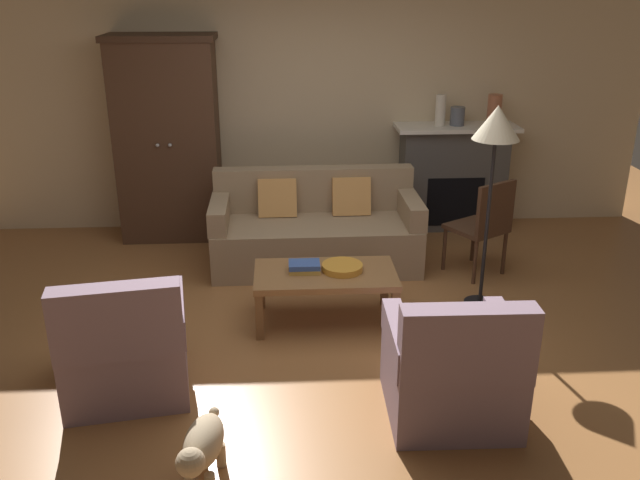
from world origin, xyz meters
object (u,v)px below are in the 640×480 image
(fruit_bowl, at_px, (342,267))
(mantel_vase_slate, at_px, (457,116))
(armoire, at_px, (168,139))
(side_chair_wooden, at_px, (484,222))
(armchair_near_right, at_px, (453,372))
(book_stack, at_px, (305,267))
(coffee_table, at_px, (325,278))
(dog, at_px, (202,446))
(mantel_vase_cream, at_px, (440,110))
(floor_lamp, at_px, (496,135))
(fireplace, at_px, (452,176))
(mantel_vase_terracotta, at_px, (494,110))
(couch, at_px, (315,231))
(armchair_near_left, at_px, (125,349))

(fruit_bowl, distance_m, mantel_vase_slate, 2.56)
(armoire, bearing_deg, side_chair_wooden, -22.34)
(fruit_bowl, xyz_separation_m, side_chair_wooden, (1.34, 0.77, 0.07))
(mantel_vase_slate, bearing_deg, armchair_near_right, -103.55)
(fruit_bowl, relative_size, book_stack, 1.29)
(armoire, height_order, armchair_near_right, armoire)
(fruit_bowl, relative_size, mantel_vase_slate, 1.69)
(coffee_table, relative_size, dog, 1.93)
(mantel_vase_cream, height_order, mantel_vase_slate, mantel_vase_cream)
(side_chair_wooden, distance_m, floor_lamp, 1.11)
(fireplace, height_order, mantel_vase_terracotta, mantel_vase_terracotta)
(coffee_table, distance_m, floor_lamp, 1.70)
(coffee_table, bearing_deg, couch, 90.74)
(fruit_bowl, xyz_separation_m, floor_lamp, (1.17, 0.18, 0.99))
(armchair_near_left, bearing_deg, book_stack, 37.80)
(mantel_vase_slate, relative_size, floor_lamp, 0.11)
(mantel_vase_terracotta, height_order, dog, mantel_vase_terracotta)
(coffee_table, xyz_separation_m, floor_lamp, (1.30, 0.20, 1.07))
(book_stack, relative_size, dog, 0.43)
(mantel_vase_cream, relative_size, mantel_vase_slate, 1.67)
(coffee_table, relative_size, side_chair_wooden, 1.22)
(fireplace, relative_size, side_chair_wooden, 1.40)
(armoire, height_order, fruit_bowl, armoire)
(armchair_near_left, height_order, floor_lamp, floor_lamp)
(book_stack, xyz_separation_m, dog, (-0.61, -1.83, -0.21))
(fireplace, xyz_separation_m, armchair_near_right, (-0.81, -3.36, -0.25))
(book_stack, xyz_separation_m, side_chair_wooden, (1.63, 0.77, 0.05))
(armchair_near_left, height_order, armchair_near_right, same)
(mantel_vase_slate, height_order, armchair_near_left, mantel_vase_slate)
(book_stack, distance_m, mantel_vase_slate, 2.73)
(mantel_vase_slate, distance_m, dog, 4.58)
(armoire, bearing_deg, mantel_vase_slate, 1.17)
(fireplace, bearing_deg, side_chair_wooden, -90.99)
(armchair_near_left, bearing_deg, mantel_vase_cream, 47.94)
(mantel_vase_slate, bearing_deg, armchair_near_left, -133.92)
(fireplace, relative_size, armchair_near_right, 1.43)
(fireplace, bearing_deg, coffee_table, -125.80)
(coffee_table, xyz_separation_m, mantel_vase_terracotta, (1.88, 2.06, 0.91))
(armoire, distance_m, floor_lamp, 3.32)
(mantel_vase_cream, bearing_deg, couch, -146.21)
(coffee_table, height_order, side_chair_wooden, side_chair_wooden)
(mantel_vase_slate, distance_m, side_chair_wooden, 1.45)
(armchair_near_left, height_order, side_chair_wooden, side_chair_wooden)
(fruit_bowl, xyz_separation_m, armchair_near_right, (0.56, -1.31, -0.13))
(fruit_bowl, bearing_deg, mantel_vase_terracotta, 49.39)
(armchair_near_left, bearing_deg, armoire, 92.04)
(couch, distance_m, dog, 3.07)
(fireplace, relative_size, book_stack, 5.09)
(fireplace, xyz_separation_m, book_stack, (-1.65, -2.05, -0.11))
(fruit_bowl, height_order, mantel_vase_cream, mantel_vase_cream)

